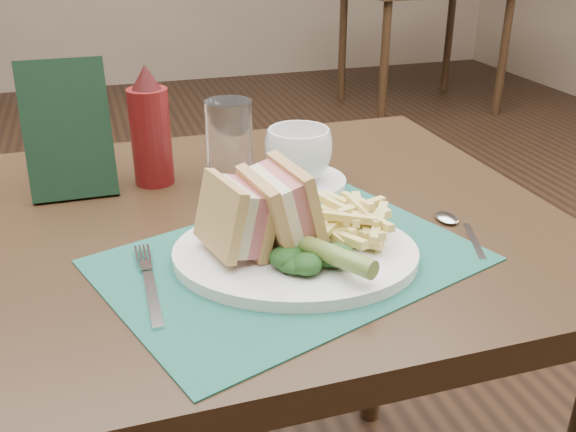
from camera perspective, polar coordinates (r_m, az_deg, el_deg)
The scene contains 18 objects.
floor at distance 1.74m, azimuth -7.68°, elevation -15.78°, with size 7.00×7.00×0.00m, color black.
wall_back at distance 4.94m, azimuth -15.27°, elevation 11.17°, with size 6.00×6.00×0.00m, color gray.
table_main at distance 1.12m, azimuth -3.93°, elevation -17.55°, with size 0.90×0.75×0.75m, color black, non-canonical shape.
table_bg_right at distance 4.21m, azimuth 11.63°, elevation 14.43°, with size 0.90×0.75×0.75m, color black, non-canonical shape.
placemat at distance 0.79m, azimuth 0.18°, elevation -3.95°, with size 0.44×0.31×0.00m, color #195244.
plate at distance 0.79m, azimuth 0.66°, elevation -3.36°, with size 0.30×0.24×0.01m, color white, non-canonical shape.
sandwich_half_a at distance 0.75m, azimuth -6.05°, elevation -0.32°, with size 0.06×0.09×0.09m, color tan, non-canonical shape.
sandwich_half_b at distance 0.76m, azimuth -1.97°, elevation 0.62°, with size 0.06×0.10×0.09m, color tan, non-canonical shape.
kale_garnish at distance 0.73m, azimuth 2.32°, elevation -3.82°, with size 0.11×0.08×0.03m, color #143513, non-canonical shape.
pickle_spear at distance 0.73m, azimuth 3.78°, elevation -3.37°, with size 0.02×0.02×0.12m, color #59742C.
fries_pile at distance 0.81m, azimuth 5.47°, elevation -0.08°, with size 0.18×0.20×0.05m, color #E3D271, non-canonical shape.
fork at distance 0.75m, azimuth -12.25°, elevation -5.65°, with size 0.03×0.17×0.01m, color silver, non-canonical shape.
spoon at distance 0.88m, azimuth 15.37°, elevation -1.27°, with size 0.03×0.15×0.01m, color silver, non-canonical shape.
saucer at distance 1.01m, azimuth 0.92°, elevation 3.06°, with size 0.15×0.15×0.01m, color white.
coffee_cup at distance 0.99m, azimuth 0.94°, elevation 5.51°, with size 0.10×0.10×0.08m, color white.
drinking_glass at distance 1.01m, azimuth -5.22°, elevation 6.59°, with size 0.07×0.07×0.13m, color white.
ketchup_bottle at distance 1.01m, azimuth -12.17°, elevation 7.85°, with size 0.06×0.06×0.19m, color #5A0F10, non-canonical shape.
check_presenter at distance 1.00m, azimuth -19.00°, elevation 7.26°, with size 0.12×0.01×0.20m, color black.
Camera 1 is at (-0.18, -1.30, 1.14)m, focal length 40.00 mm.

